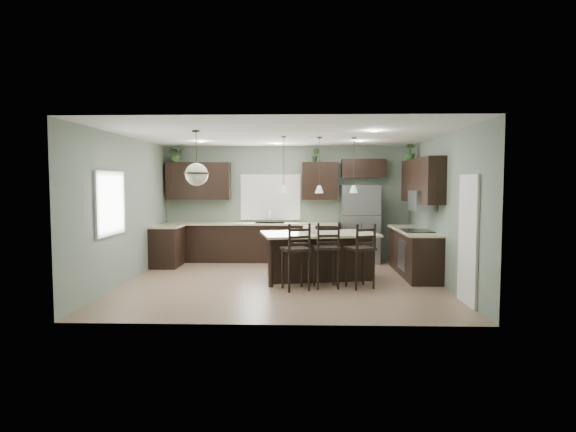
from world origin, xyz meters
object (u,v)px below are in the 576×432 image
(plant_back_left, at_px, (176,153))
(kitchen_island, at_px, (319,256))
(bar_stool_left, at_px, (296,256))
(bar_stool_center, at_px, (326,255))
(bar_stool_right, at_px, (360,256))
(refrigerator, at_px, (360,224))
(serving_dish, at_px, (309,229))

(plant_back_left, bearing_deg, kitchen_island, -33.27)
(bar_stool_left, bearing_deg, bar_stool_center, -0.79)
(bar_stool_center, xyz_separation_m, bar_stool_right, (0.62, 0.00, -0.01))
(refrigerator, bearing_deg, bar_stool_center, -108.30)
(kitchen_island, height_order, plant_back_left, plant_back_left)
(kitchen_island, bearing_deg, serving_dish, -180.00)
(bar_stool_left, distance_m, bar_stool_right, 1.18)
(serving_dish, xyz_separation_m, bar_stool_left, (-0.25, -0.93, -0.39))
(serving_dish, height_order, bar_stool_right, bar_stool_right)
(refrigerator, bearing_deg, bar_stool_left, -116.09)
(kitchen_island, xyz_separation_m, serving_dish, (-0.20, -0.04, 0.53))
(bar_stool_center, height_order, plant_back_left, plant_back_left)
(serving_dish, xyz_separation_m, bar_stool_center, (0.30, -0.73, -0.39))
(refrigerator, bearing_deg, plant_back_left, 178.05)
(refrigerator, relative_size, bar_stool_left, 1.53)
(bar_stool_center, bearing_deg, bar_stool_right, -8.85)
(serving_dish, height_order, bar_stool_left, bar_stool_left)
(bar_stool_left, xyz_separation_m, bar_stool_right, (1.16, 0.20, -0.01))
(refrigerator, relative_size, serving_dish, 7.71)
(serving_dish, xyz_separation_m, bar_stool_right, (0.91, -0.73, -0.40))
(refrigerator, height_order, bar_stool_right, refrigerator)
(plant_back_left, bearing_deg, bar_stool_center, -40.61)
(bar_stool_center, distance_m, bar_stool_right, 0.62)
(serving_dish, distance_m, bar_stool_right, 1.24)
(bar_stool_right, bearing_deg, bar_stool_left, 166.01)
(kitchen_island, relative_size, bar_stool_right, 1.86)
(serving_dish, xyz_separation_m, plant_back_left, (-3.19, 2.26, 1.63))
(refrigerator, xyz_separation_m, bar_stool_left, (-1.49, -3.04, -0.32))
(refrigerator, height_order, plant_back_left, plant_back_left)
(bar_stool_left, relative_size, plant_back_left, 2.71)
(bar_stool_left, height_order, bar_stool_right, bar_stool_left)
(plant_back_left, bearing_deg, bar_stool_left, -47.30)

